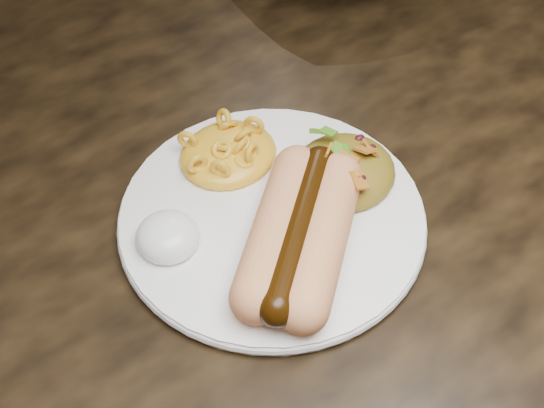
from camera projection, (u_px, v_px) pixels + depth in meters
table at (159, 209)px, 0.71m from camera, size 1.60×0.90×0.75m
plate at (272, 218)px, 0.57m from camera, size 0.24×0.24×0.01m
hotdog at (300, 233)px, 0.53m from camera, size 0.12×0.13×0.04m
mac_and_cheese at (228, 144)px, 0.59m from camera, size 0.10×0.09×0.03m
sour_cream at (167, 231)px, 0.54m from camera, size 0.06×0.06×0.03m
taco_salad at (344, 165)px, 0.58m from camera, size 0.08×0.08×0.04m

